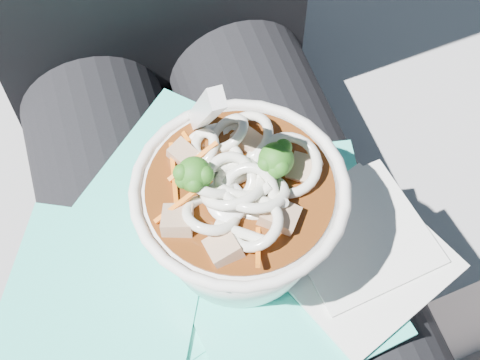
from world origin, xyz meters
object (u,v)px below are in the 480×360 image
object	(u,v)px
stone_ledge	(199,262)
person_body	(197,176)
plastic_bag	(210,268)
udon_bowl	(240,208)
lap	(223,260)

from	to	relation	value
stone_ledge	person_body	bearing A→B (deg)	-90.00
stone_ledge	plastic_bag	bearing A→B (deg)	-96.80
plastic_bag	udon_bowl	bearing A→B (deg)	24.01
stone_ledge	lap	xyz separation A→B (m)	(0.00, -0.15, 0.32)
stone_ledge	plastic_bag	world-z (taller)	plastic_bag
plastic_bag	person_body	bearing A→B (deg)	80.35
person_body	udon_bowl	xyz separation A→B (m)	(0.01, -0.12, 0.13)
person_body	plastic_bag	size ratio (longest dim) A/B	2.80
person_body	lap	bearing A→B (deg)	-90.00
udon_bowl	lap	bearing A→B (deg)	104.73
lap	person_body	world-z (taller)	person_body
stone_ledge	udon_bowl	bearing A→B (deg)	-87.53
lap	udon_bowl	bearing A→B (deg)	-75.27
plastic_bag	udon_bowl	size ratio (longest dim) A/B	1.79
lap	udon_bowl	size ratio (longest dim) A/B	2.33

